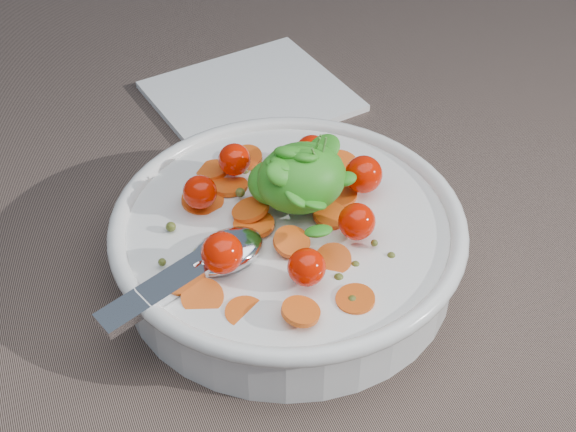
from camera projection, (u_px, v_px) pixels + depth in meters
name	position (u px, v px, depth m)	size (l,w,h in m)	color
ground	(291.00, 275.00, 0.55)	(6.00, 6.00, 0.00)	#735D52
bowl	(288.00, 239.00, 0.53)	(0.25, 0.23, 0.10)	silver
napkin	(251.00, 96.00, 0.71)	(0.16, 0.14, 0.01)	white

